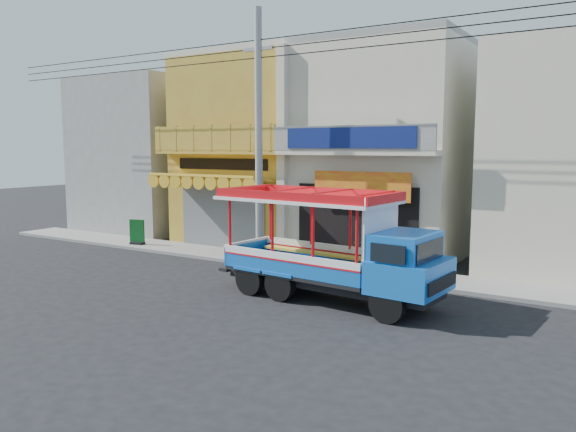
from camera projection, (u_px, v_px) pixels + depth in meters
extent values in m
plane|color=black|center=(225.00, 288.00, 16.94)|extent=(90.00, 90.00, 0.00)
cube|color=slate|center=(293.00, 263.00, 20.32)|extent=(30.00, 2.00, 0.12)
cube|color=#B27D27|center=(263.00, 152.00, 25.30)|extent=(6.00, 6.00, 8.00)
cube|color=#595B5E|center=(222.00, 216.00, 23.07)|extent=(4.20, 0.10, 2.60)
cube|color=gold|center=(210.00, 177.00, 22.25)|extent=(5.20, 1.50, 0.31)
cube|color=#B27D27|center=(216.00, 152.00, 22.46)|extent=(6.00, 0.70, 0.18)
cube|color=#B27D27|center=(211.00, 138.00, 22.14)|extent=(6.00, 0.12, 0.95)
cube|color=black|center=(222.00, 164.00, 22.79)|extent=(4.50, 0.04, 0.45)
cube|color=beige|center=(263.00, 59.00, 24.80)|extent=(6.00, 6.00, 0.24)
cube|color=beige|center=(389.00, 153.00, 22.18)|extent=(6.00, 6.00, 8.00)
cube|color=black|center=(356.00, 225.00, 19.93)|extent=(4.60, 0.12, 2.80)
cube|color=gold|center=(361.00, 186.00, 19.36)|extent=(3.60, 0.05, 1.00)
cube|color=beige|center=(353.00, 153.00, 19.34)|extent=(6.00, 0.70, 0.18)
cube|color=gray|center=(349.00, 138.00, 19.02)|extent=(6.00, 0.12, 0.85)
cube|color=navy|center=(348.00, 138.00, 18.96)|extent=(4.80, 0.06, 0.70)
cube|color=gray|center=(391.00, 46.00, 21.67)|extent=(6.00, 6.00, 0.24)
cube|color=beige|center=(282.00, 153.00, 21.08)|extent=(0.35, 0.30, 8.00)
cube|color=gray|center=(151.00, 156.00, 28.97)|extent=(6.00, 6.00, 7.60)
cylinder|color=gray|center=(259.00, 140.00, 19.71)|extent=(0.26, 0.26, 9.00)
cube|color=gray|center=(258.00, 49.00, 19.33)|extent=(1.20, 0.12, 0.12)
cylinder|color=black|center=(283.00, 55.00, 18.84)|extent=(28.00, 0.04, 0.04)
cylinder|color=black|center=(283.00, 46.00, 18.81)|extent=(28.00, 0.04, 0.04)
cylinder|color=black|center=(283.00, 37.00, 18.77)|extent=(28.00, 0.04, 0.04)
cylinder|color=black|center=(387.00, 305.00, 13.54)|extent=(0.93, 0.34, 0.91)
cylinder|color=black|center=(417.00, 290.00, 14.91)|extent=(0.93, 0.34, 0.91)
cylinder|color=black|center=(280.00, 285.00, 15.49)|extent=(0.93, 0.34, 0.91)
cylinder|color=black|center=(315.00, 274.00, 16.86)|extent=(0.93, 0.34, 0.91)
cylinder|color=black|center=(250.00, 279.00, 16.14)|extent=(0.93, 0.34, 0.91)
cylinder|color=black|center=(286.00, 269.00, 17.51)|extent=(0.93, 0.34, 0.91)
cube|color=black|center=(330.00, 281.00, 15.51)|extent=(6.22, 2.04, 0.25)
cube|color=blue|center=(410.00, 275.00, 14.05)|extent=(1.81, 2.14, 0.82)
cube|color=blue|center=(406.00, 246.00, 14.04)|extent=(1.43, 1.95, 0.68)
cube|color=black|center=(430.00, 251.00, 13.67)|extent=(0.20, 1.60, 0.50)
cube|color=black|center=(308.00, 271.00, 15.94)|extent=(4.66, 2.40, 0.11)
cube|color=blue|center=(288.00, 266.00, 15.13)|extent=(4.49, 0.48, 0.55)
cube|color=white|center=(288.00, 257.00, 15.10)|extent=(4.49, 0.49, 0.20)
cube|color=blue|center=(327.00, 255.00, 16.67)|extent=(4.49, 0.48, 0.55)
cube|color=white|center=(327.00, 247.00, 16.64)|extent=(4.49, 0.49, 0.20)
cylinder|color=red|center=(230.00, 223.00, 16.28)|extent=(0.09, 0.09, 1.45)
cylinder|color=red|center=(270.00, 217.00, 17.79)|extent=(0.09, 0.09, 1.45)
cube|color=white|center=(380.00, 244.00, 14.47)|extent=(0.24, 1.84, 2.05)
cube|color=white|center=(306.00, 200.00, 15.74)|extent=(5.22, 2.67, 0.09)
cube|color=red|center=(306.00, 194.00, 15.72)|extent=(5.04, 2.56, 0.24)
cube|color=black|center=(137.00, 243.00, 23.91)|extent=(0.64, 0.44, 0.11)
cube|color=#0D4B19|center=(137.00, 231.00, 23.85)|extent=(0.69, 0.23, 0.96)
imported|color=#19591F|center=(353.00, 253.00, 19.47)|extent=(1.10, 1.10, 0.93)
imported|color=#19591F|center=(400.00, 258.00, 18.52)|extent=(0.58, 0.65, 0.97)
imported|color=#19591F|center=(371.00, 255.00, 18.58)|extent=(0.89, 0.89, 1.12)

